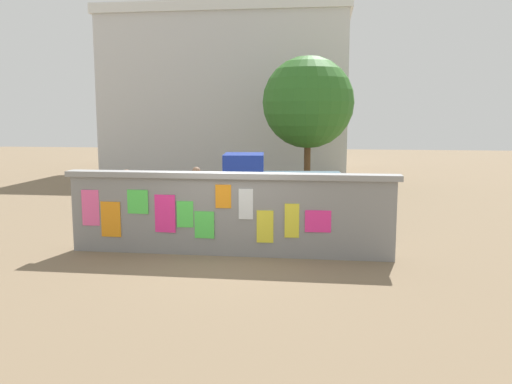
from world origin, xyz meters
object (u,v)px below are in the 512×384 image
(motorcycle, at_px, (171,200))
(person_walking, at_px, (127,194))
(tree_roadside, at_px, (308,102))
(bicycle_near, at_px, (211,224))
(bicycle_far, at_px, (353,221))
(auto_rickshaw_truck, at_px, (276,185))
(person_bystander, at_px, (197,190))

(motorcycle, height_order, person_walking, person_walking)
(person_walking, bearing_deg, tree_roadside, 65.23)
(bicycle_near, relative_size, bicycle_far, 1.00)
(tree_roadside, bearing_deg, bicycle_near, -101.10)
(auto_rickshaw_truck, bearing_deg, tree_roadside, 83.67)
(person_walking, distance_m, person_bystander, 1.86)
(auto_rickshaw_truck, bearing_deg, motorcycle, -168.63)
(person_bystander, bearing_deg, motorcycle, 129.36)
(bicycle_near, relative_size, tree_roadside, 0.31)
(person_walking, height_order, tree_roadside, tree_roadside)
(bicycle_near, relative_size, person_walking, 1.05)
(auto_rickshaw_truck, relative_size, person_walking, 2.31)
(motorcycle, height_order, tree_roadside, tree_roadside)
(auto_rickshaw_truck, xyz_separation_m, motorcycle, (-3.17, -0.64, -0.44))
(person_bystander, bearing_deg, bicycle_far, -8.96)
(motorcycle, height_order, bicycle_far, bicycle_far)
(motorcycle, xyz_separation_m, bicycle_near, (1.92, -2.96, -0.10))
(bicycle_near, height_order, person_bystander, person_bystander)
(tree_roadside, bearing_deg, bicycle_far, -80.71)
(bicycle_far, xyz_separation_m, person_walking, (-5.81, -0.25, 0.62))
(auto_rickshaw_truck, height_order, person_bystander, auto_rickshaw_truck)
(auto_rickshaw_truck, bearing_deg, person_bystander, -133.83)
(tree_roadside, bearing_deg, person_walking, -114.77)
(auto_rickshaw_truck, height_order, person_walking, auto_rickshaw_truck)
(auto_rickshaw_truck, relative_size, person_bystander, 2.31)
(motorcycle, relative_size, bicycle_far, 1.11)
(person_walking, distance_m, tree_roadside, 10.63)
(person_walking, relative_size, person_bystander, 1.00)
(bicycle_far, bearing_deg, auto_rickshaw_truck, 128.83)
(bicycle_far, bearing_deg, person_bystander, 171.04)
(bicycle_far, height_order, tree_roadside, tree_roadside)
(bicycle_near, xyz_separation_m, person_walking, (-2.36, 0.62, 0.62))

